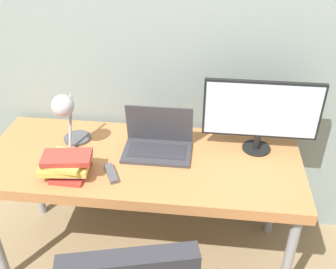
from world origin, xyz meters
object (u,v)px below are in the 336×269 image
(book_stack, at_px, (67,164))
(desk_lamp, at_px, (66,113))
(laptop, at_px, (158,143))
(monitor, at_px, (261,112))

(book_stack, bearing_deg, desk_lamp, 104.28)
(laptop, bearing_deg, book_stack, -148.00)
(desk_lamp, relative_size, book_stack, 1.26)
(monitor, xyz_separation_m, book_stack, (-0.95, -0.34, -0.16))
(monitor, bearing_deg, book_stack, -160.47)
(monitor, distance_m, desk_lamp, 1.01)
(laptop, bearing_deg, desk_lamp, -174.54)
(book_stack, bearing_deg, monitor, 19.53)
(monitor, relative_size, desk_lamp, 1.76)
(laptop, relative_size, monitor, 0.60)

